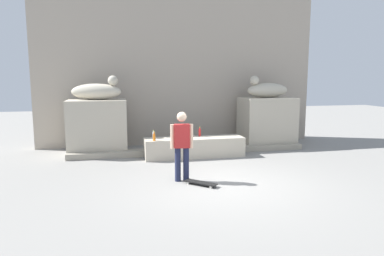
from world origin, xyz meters
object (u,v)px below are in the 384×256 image
(bottle_blue, at_px, (175,134))
(bottle_red, at_px, (200,133))
(skater, at_px, (182,143))
(skateboard, at_px, (201,183))
(statue_reclining_left, at_px, (97,91))
(bottle_orange, at_px, (154,137))
(statue_reclining_right, at_px, (267,90))
(bottle_clear, at_px, (153,135))

(bottle_blue, bearing_deg, bottle_red, 2.79)
(skater, height_order, skateboard, skater)
(statue_reclining_left, distance_m, bottle_blue, 2.88)
(bottle_orange, distance_m, bottle_red, 1.58)
(skater, distance_m, skateboard, 1.03)
(skateboard, bearing_deg, statue_reclining_left, -15.79)
(statue_reclining_left, relative_size, statue_reclining_right, 1.02)
(skater, bearing_deg, bottle_clear, -75.78)
(skateboard, height_order, bottle_blue, bottle_blue)
(skater, height_order, bottle_orange, skater)
(bottle_orange, bearing_deg, bottle_blue, 31.27)
(statue_reclining_left, bearing_deg, statue_reclining_right, 12.87)
(statue_reclining_right, distance_m, skateboard, 5.67)
(skateboard, bearing_deg, skater, -7.45)
(bottle_blue, xyz_separation_m, bottle_orange, (-0.71, -0.43, -0.02))
(bottle_red, bearing_deg, skateboard, -103.32)
(statue_reclining_left, height_order, skater, statue_reclining_left)
(bottle_clear, bearing_deg, skateboard, -76.02)
(statue_reclining_left, distance_m, statue_reclining_right, 5.86)
(statue_reclining_left, xyz_separation_m, skateboard, (2.43, -4.06, -1.98))
(bottle_clear, xyz_separation_m, bottle_red, (1.48, 0.05, 0.02))
(statue_reclining_left, distance_m, bottle_orange, 2.56)
(statue_reclining_left, bearing_deg, bottle_red, -4.29)
(bottle_blue, bearing_deg, bottle_clear, -178.80)
(skater, relative_size, bottle_clear, 6.50)
(bottle_orange, bearing_deg, skater, -79.07)
(skateboard, distance_m, bottle_clear, 3.19)
(skater, distance_m, bottle_orange, 2.23)
(bottle_clear, relative_size, bottle_red, 0.86)
(statue_reclining_right, bearing_deg, bottle_blue, 8.84)
(bottle_orange, bearing_deg, bottle_clear, 86.92)
(skater, relative_size, bottle_orange, 6.15)
(bottle_orange, relative_size, bottle_clear, 1.06)
(skateboard, xyz_separation_m, bottle_orange, (-0.78, 2.62, 0.66))
(statue_reclining_right, xyz_separation_m, bottle_orange, (-4.21, -1.44, -1.32))
(skater, height_order, bottle_clear, skater)
(skater, xyz_separation_m, bottle_blue, (0.28, 2.61, -0.19))
(statue_reclining_left, xyz_separation_m, bottle_blue, (2.36, -1.01, -1.31))
(bottle_red, bearing_deg, bottle_blue, -177.21)
(skater, bearing_deg, skateboard, 134.71)
(skater, bearing_deg, statue_reclining_left, -54.75)
(skateboard, bearing_deg, bottle_clear, -32.70)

